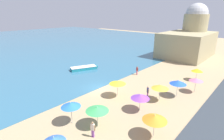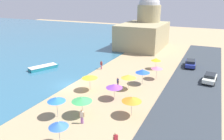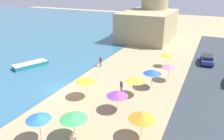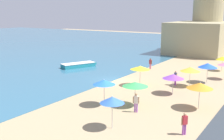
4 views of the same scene
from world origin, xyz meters
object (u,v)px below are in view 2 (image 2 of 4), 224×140
(beach_umbrella_6, at_px, (129,76))
(skiff_nearshore, at_px, (43,67))
(beach_umbrella_7, at_px, (157,68))
(bather_2, at_px, (101,64))
(beach_umbrella_2, at_px, (114,86))
(bather_0, at_px, (118,82))
(beach_umbrella_4, at_px, (156,59))
(beach_umbrella_0, at_px, (58,124))
(harbor_fortress, at_px, (145,29))
(beach_umbrella_1, at_px, (132,99))
(beach_umbrella_5, at_px, (82,100))
(parked_car_2, at_px, (210,78))
(bather_1, at_px, (82,116))
(beach_umbrella_8, at_px, (90,77))
(parked_car_0, at_px, (190,63))
(beach_umbrella_3, at_px, (56,99))
(beach_umbrella_9, at_px, (143,71))
(bather_3, at_px, (116,140))

(beach_umbrella_6, height_order, skiff_nearshore, beach_umbrella_6)
(beach_umbrella_7, relative_size, bather_2, 1.37)
(beach_umbrella_2, height_order, bather_0, beach_umbrella_2)
(beach_umbrella_4, distance_m, beach_umbrella_6, 11.47)
(beach_umbrella_0, height_order, harbor_fortress, harbor_fortress)
(beach_umbrella_1, distance_m, beach_umbrella_5, 5.81)
(beach_umbrella_1, height_order, parked_car_2, beach_umbrella_1)
(beach_umbrella_2, xyz_separation_m, bather_1, (-7.14, 0.66, -0.96))
(beach_umbrella_4, height_order, beach_umbrella_8, beach_umbrella_8)
(beach_umbrella_5, xyz_separation_m, bather_1, (-1.48, -0.90, -1.12))
(parked_car_2, bearing_deg, bather_2, 94.40)
(bather_1, distance_m, parked_car_0, 27.99)
(beach_umbrella_5, bearing_deg, beach_umbrella_3, 120.85)
(beach_umbrella_1, bearing_deg, beach_umbrella_9, 10.71)
(bather_3, bearing_deg, beach_umbrella_4, 6.15)
(beach_umbrella_2, relative_size, parked_car_0, 0.48)
(skiff_nearshore, xyz_separation_m, harbor_fortress, (28.61, -11.42, 4.37))
(beach_umbrella_0, xyz_separation_m, bather_1, (4.08, 0.14, -1.29))
(bather_3, distance_m, skiff_nearshore, 26.97)
(beach_umbrella_6, height_order, beach_umbrella_9, beach_umbrella_9)
(bather_0, height_order, parked_car_0, bather_0)
(bather_1, bearing_deg, bather_2, 21.58)
(parked_car_0, bearing_deg, beach_umbrella_2, 158.36)
(skiff_nearshore, bearing_deg, beach_umbrella_1, -112.58)
(beach_umbrella_0, bearing_deg, skiff_nearshore, 45.61)
(beach_umbrella_4, bearing_deg, parked_car_2, -107.66)
(beach_umbrella_3, distance_m, beach_umbrella_5, 2.91)
(beach_umbrella_6, bearing_deg, parked_car_2, -53.31)
(beach_umbrella_9, bearing_deg, bather_3, -170.73)
(beach_umbrella_6, xyz_separation_m, skiff_nearshore, (1.75, 18.41, -1.68))
(beach_umbrella_2, xyz_separation_m, beach_umbrella_9, (6.89, -1.81, 0.27))
(beach_umbrella_0, bearing_deg, beach_umbrella_2, -2.63)
(beach_umbrella_0, distance_m, beach_umbrella_8, 12.95)
(beach_umbrella_6, bearing_deg, bather_1, 173.84)
(bather_0, height_order, bather_1, bather_0)
(beach_umbrella_2, xyz_separation_m, beach_umbrella_6, (4.02, -0.55, 0.14))
(beach_umbrella_7, height_order, bather_0, beach_umbrella_7)
(beach_umbrella_2, height_order, parked_car_0, beach_umbrella_2)
(beach_umbrella_8, bearing_deg, beach_umbrella_3, -176.63)
(beach_umbrella_2, bearing_deg, bather_0, 16.35)
(beach_umbrella_3, xyz_separation_m, beach_umbrella_8, (8.25, 0.49, -0.07))
(skiff_nearshore, bearing_deg, bather_3, -124.12)
(parked_car_0, bearing_deg, beach_umbrella_9, 154.82)
(beach_umbrella_1, relative_size, parked_car_0, 0.53)
(bather_3, bearing_deg, beach_umbrella_9, 9.27)
(beach_umbrella_2, relative_size, bather_0, 1.28)
(beach_umbrella_4, xyz_separation_m, beach_umbrella_9, (-8.52, -0.02, 0.28))
(beach_umbrella_6, xyz_separation_m, bather_2, (6.77, 8.29, -1.12))
(beach_umbrella_3, relative_size, harbor_fortress, 0.16)
(beach_umbrella_4, bearing_deg, beach_umbrella_6, 173.77)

